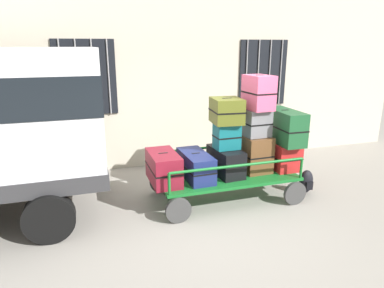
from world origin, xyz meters
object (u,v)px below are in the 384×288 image
at_px(backpack, 306,182).
at_px(suitcase_midright_top, 258,92).
at_px(suitcase_left_bottom, 163,168).
at_px(suitcase_center_top, 227,111).
at_px(luggage_cart, 225,178).
at_px(suitcase_midright_bottom, 254,153).
at_px(suitcase_center_middle, 227,136).
at_px(suitcase_midleft_bottom, 196,166).
at_px(suitcase_right_middle, 284,126).
at_px(suitcase_right_bottom, 281,154).
at_px(suitcase_center_bottom, 226,161).
at_px(suitcase_midright_middle, 257,123).

bearing_deg(backpack, suitcase_midright_top, 166.18).
bearing_deg(suitcase_left_bottom, suitcase_center_top, 2.25).
relative_size(luggage_cart, suitcase_midright_bottom, 3.82).
xyz_separation_m(suitcase_center_middle, suitcase_center_top, (0.00, 0.04, 0.43)).
height_order(suitcase_midleft_bottom, suitcase_midright_bottom, suitcase_midright_bottom).
relative_size(luggage_cart, suitcase_right_middle, 2.48).
relative_size(suitcase_midleft_bottom, backpack, 2.10).
bearing_deg(suitcase_midleft_bottom, suitcase_center_middle, 0.17).
distance_m(suitcase_midright_bottom, suitcase_right_bottom, 0.56).
bearing_deg(suitcase_midleft_bottom, suitcase_midright_top, -0.19).
bearing_deg(suitcase_center_middle, suitcase_midleft_bottom, -179.83).
bearing_deg(backpack, suitcase_midright_bottom, 164.20).
height_order(suitcase_midright_top, suitcase_right_middle, suitcase_midright_top).
height_order(luggage_cart, suitcase_center_bottom, suitcase_center_bottom).
xyz_separation_m(suitcase_center_top, backpack, (1.51, -0.28, -1.36)).
bearing_deg(suitcase_right_bottom, suitcase_right_middle, -90.00).
distance_m(suitcase_center_bottom, suitcase_midright_middle, 0.85).
bearing_deg(suitcase_center_bottom, backpack, -9.72).
bearing_deg(suitcase_midleft_bottom, backpack, -6.57).
bearing_deg(backpack, suitcase_left_bottom, 174.93).
xyz_separation_m(suitcase_midleft_bottom, suitcase_midright_bottom, (1.11, 0.03, 0.10)).
height_order(suitcase_center_top, suitcase_midright_middle, suitcase_center_top).
height_order(luggage_cart, suitcase_midright_top, suitcase_midright_top).
xyz_separation_m(suitcase_midleft_bottom, suitcase_right_bottom, (1.67, 0.04, 0.02)).
distance_m(luggage_cart, suitcase_midright_bottom, 0.68).
height_order(suitcase_center_middle, suitcase_midright_top, suitcase_midright_top).
height_order(suitcase_midleft_bottom, suitcase_midright_middle, suitcase_midright_middle).
distance_m(suitcase_midleft_bottom, suitcase_right_bottom, 1.67).
xyz_separation_m(luggage_cart, suitcase_center_top, (-0.00, 0.03, 1.19)).
height_order(suitcase_left_bottom, suitcase_midright_middle, suitcase_midright_middle).
xyz_separation_m(suitcase_midleft_bottom, suitcase_right_middle, (1.67, 0.01, 0.56)).
xyz_separation_m(suitcase_center_bottom, suitcase_midright_top, (0.56, -0.02, 1.17)).
height_order(suitcase_center_middle, suitcase_right_middle, suitcase_right_middle).
relative_size(luggage_cart, suitcase_center_bottom, 3.02).
height_order(suitcase_center_top, backpack, suitcase_center_top).
relative_size(suitcase_center_bottom, backpack, 1.85).
bearing_deg(backpack, suitcase_midright_middle, 167.14).
bearing_deg(suitcase_midright_middle, suitcase_right_middle, 3.55).
height_order(luggage_cart, suitcase_midright_middle, suitcase_midright_middle).
relative_size(suitcase_midright_bottom, suitcase_right_bottom, 0.85).
height_order(suitcase_right_bottom, backpack, suitcase_right_bottom).
xyz_separation_m(suitcase_center_middle, backpack, (1.51, -0.24, -0.93)).
height_order(suitcase_center_bottom, suitcase_midright_bottom, suitcase_midright_bottom).
height_order(suitcase_midright_bottom, backpack, suitcase_midright_bottom).
xyz_separation_m(suitcase_center_bottom, suitcase_right_bottom, (1.11, 0.02, 0.01)).
height_order(suitcase_midleft_bottom, suitcase_midright_top, suitcase_midright_top).
distance_m(luggage_cart, suitcase_midleft_bottom, 0.63).
xyz_separation_m(luggage_cart, suitcase_right_bottom, (1.11, 0.03, 0.32)).
height_order(suitcase_center_top, suitcase_midright_top, suitcase_midright_top).
relative_size(suitcase_center_top, backpack, 1.37).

